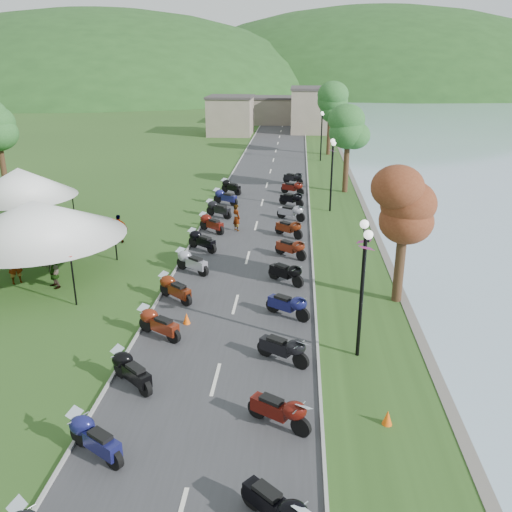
{
  "coord_description": "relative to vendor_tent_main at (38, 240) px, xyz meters",
  "views": [
    {
      "loc": [
        2.61,
        0.21,
        10.41
      ],
      "look_at": [
        0.71,
        24.82,
        1.3
      ],
      "focal_mm": 38.0,
      "sensor_mm": 36.0,
      "label": 1
    }
  ],
  "objects": [
    {
      "name": "vendor_tent_side",
      "position": [
        -4.61,
        7.7,
        0.0
      ],
      "size": [
        4.51,
        4.51,
        4.0
      ],
      "primitive_type": null,
      "color": "white",
      "rests_on": "ground"
    },
    {
      "name": "tree_lakeside",
      "position": [
        17.17,
        -1.29,
        1.33
      ],
      "size": [
        2.4,
        2.4,
        6.67
      ],
      "primitive_type": null,
      "color": "#32732F",
      "rests_on": "ground"
    },
    {
      "name": "pedestrian_a",
      "position": [
        -0.98,
        -0.66,
        -2.0
      ],
      "size": [
        0.84,
        0.83,
        1.87
      ],
      "primitive_type": "imported",
      "rotation": [
        0.0,
        0.0,
        0.73
      ],
      "color": "slate",
      "rests_on": "ground"
    },
    {
      "name": "hills_backdrop",
      "position": [
        9.93,
        175.71,
        -2.0
      ],
      "size": [
        360.0,
        120.0,
        76.0
      ],
      "primitive_type": null,
      "color": "#285621",
      "rests_on": "ground"
    },
    {
      "name": "vendor_tent_main",
      "position": [
        0.0,
        0.0,
        0.0
      ],
      "size": [
        5.71,
        5.71,
        4.0
      ],
      "primitive_type": null,
      "color": "white",
      "rests_on": "ground"
    },
    {
      "name": "moto_row_left",
      "position": [
        7.24,
        -5.5,
        -1.45
      ],
      "size": [
        2.6,
        50.07,
        1.1
      ],
      "primitive_type": null,
      "color": "#331411",
      "rests_on": "ground"
    },
    {
      "name": "road",
      "position": [
        9.93,
        15.71,
        -1.99
      ],
      "size": [
        7.0,
        120.0,
        0.02
      ],
      "primitive_type": "cube",
      "color": "#38383B",
      "rests_on": "ground"
    },
    {
      "name": "pedestrian_b",
      "position": [
        -0.28,
        2.47,
        -2.0
      ],
      "size": [
        0.95,
        0.65,
        1.78
      ],
      "primitive_type": "imported",
      "rotation": [
        0.0,
        0.0,
        2.92
      ],
      "color": "slate",
      "rests_on": "ground"
    },
    {
      "name": "pedestrian_c",
      "position": [
        -0.56,
        2.73,
        -2.0
      ],
      "size": [
        0.8,
        1.14,
        1.63
      ],
      "primitive_type": "imported",
      "rotation": [
        0.0,
        0.0,
        5.1
      ],
      "color": "slate",
      "rests_on": "ground"
    },
    {
      "name": "far_building",
      "position": [
        7.93,
        60.71,
        0.5
      ],
      "size": [
        18.0,
        16.0,
        5.0
      ],
      "primitive_type": "cube",
      "color": "gray",
      "rests_on": "ground"
    },
    {
      "name": "moto_row_right",
      "position": [
        12.19,
        0.33,
        -1.45
      ],
      "size": [
        2.6,
        46.16,
        1.1
      ],
      "primitive_type": null,
      "color": "#331411",
      "rests_on": "ground"
    }
  ]
}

